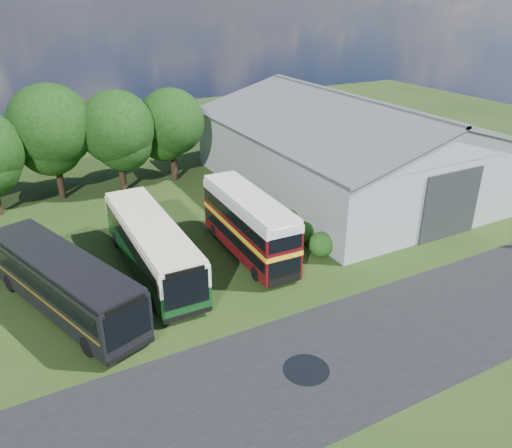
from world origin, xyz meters
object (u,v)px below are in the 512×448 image
bus_green_single (152,245)px  bus_dark_single (63,283)px  bus_maroon_double (249,225)px  storage_shed (346,141)px

bus_green_single → bus_dark_single: 5.83m
bus_green_single → bus_maroon_double: 6.40m
storage_shed → bus_maroon_double: bearing=-150.9°
bus_green_single → bus_dark_single: size_ratio=1.00×
bus_maroon_double → storage_shed: bearing=30.7°
storage_shed → bus_maroon_double: storage_shed is taller
bus_maroon_double → bus_dark_single: size_ratio=0.80×
storage_shed → bus_maroon_double: size_ratio=2.51×
bus_green_single → bus_maroon_double: bus_maroon_double is taller
storage_shed → bus_maroon_double: (-13.58, -7.56, -2.06)m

